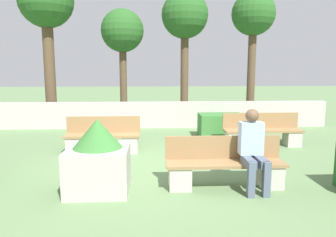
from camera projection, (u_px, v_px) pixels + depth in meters
name	position (u px, v px, depth m)	size (l,w,h in m)	color
ground_plane	(151.00, 166.00, 6.71)	(60.00, 60.00, 0.00)	#607F51
perimeter_wall	(151.00, 115.00, 10.99)	(11.90, 0.30, 0.87)	#B7B2A8
bench_front	(225.00, 168.00, 5.49)	(1.98, 0.48, 0.83)	#937047
bench_left_side	(262.00, 133.00, 8.39)	(1.99, 0.48, 0.83)	#937047
bench_right_side	(103.00, 139.00, 7.76)	(1.76, 0.48, 0.83)	#937047
person_seated_man	(253.00, 146.00, 5.31)	(0.38, 0.64, 1.32)	#515B70
hedge_block_mid_right	(221.00, 126.00, 9.45)	(1.24, 0.82, 0.68)	#3D7A38
planter_corner_left	(98.00, 159.00, 5.27)	(0.98, 0.98, 1.18)	#B7B2A8
tree_leftmost	(46.00, 5.00, 11.59)	(1.95, 1.95, 5.34)	brown
tree_center_left	(122.00, 33.00, 12.36)	(1.61, 1.61, 4.20)	brown
tree_center_right	(185.00, 18.00, 12.26)	(1.75, 1.75, 4.84)	brown
tree_rightmost	(253.00, 18.00, 11.81)	(1.57, 1.57, 4.72)	brown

